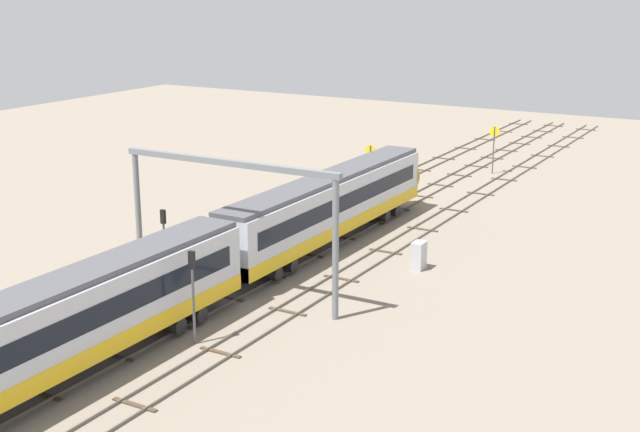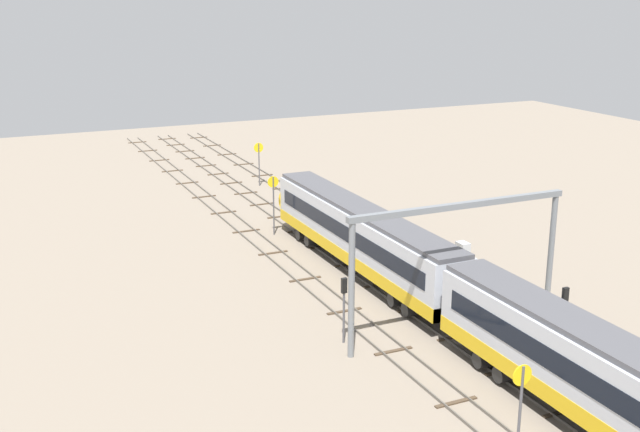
{
  "view_description": "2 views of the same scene",
  "coord_description": "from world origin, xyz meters",
  "px_view_note": "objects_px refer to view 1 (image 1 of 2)",
  "views": [
    {
      "loc": [
        -47.85,
        -28.31,
        18.0
      ],
      "look_at": [
        2.81,
        0.68,
        1.97
      ],
      "focal_mm": 48.74,
      "sensor_mm": 36.0,
      "label": 1
    },
    {
      "loc": [
        -44.75,
        24.88,
        19.82
      ],
      "look_at": [
        6.69,
        1.48,
        3.44
      ],
      "focal_mm": 44.01,
      "sensor_mm": 36.0,
      "label": 2
    }
  ],
  "objects_px": {
    "overhead_gantry": "(229,198)",
    "speed_sign_far_trackside": "(494,142)",
    "signal_light_trackside_approach": "(164,230)",
    "train": "(72,324)",
    "relay_cabinet": "(419,256)",
    "signal_light_trackside_departure": "(193,284)",
    "speed_sign_near_foreground": "(370,166)"
  },
  "relations": [
    {
      "from": "train",
      "to": "speed_sign_far_trackside",
      "type": "xyz_separation_m",
      "value": [
        51.92,
        -2.39,
        0.4
      ]
    },
    {
      "from": "speed_sign_far_trackside",
      "to": "signal_light_trackside_approach",
      "type": "xyz_separation_m",
      "value": [
        -37.78,
        8.69,
        -0.41
      ]
    },
    {
      "from": "speed_sign_near_foreground",
      "to": "relay_cabinet",
      "type": "relative_size",
      "value": 2.78
    },
    {
      "from": "train",
      "to": "relay_cabinet",
      "type": "relative_size",
      "value": 41.6
    },
    {
      "from": "overhead_gantry",
      "to": "signal_light_trackside_approach",
      "type": "bearing_deg",
      "value": 74.45
    },
    {
      "from": "overhead_gantry",
      "to": "speed_sign_far_trackside",
      "type": "relative_size",
      "value": 3.15
    },
    {
      "from": "signal_light_trackside_approach",
      "to": "relay_cabinet",
      "type": "height_order",
      "value": "signal_light_trackside_approach"
    },
    {
      "from": "train",
      "to": "overhead_gantry",
      "type": "relative_size",
      "value": 5.24
    },
    {
      "from": "train",
      "to": "speed_sign_far_trackside",
      "type": "height_order",
      "value": "train"
    },
    {
      "from": "train",
      "to": "speed_sign_near_foreground",
      "type": "bearing_deg",
      "value": 3.89
    },
    {
      "from": "speed_sign_near_foreground",
      "to": "signal_light_trackside_approach",
      "type": "distance_m",
      "value": 21.58
    },
    {
      "from": "overhead_gantry",
      "to": "speed_sign_near_foreground",
      "type": "distance_m",
      "value": 23.31
    },
    {
      "from": "train",
      "to": "signal_light_trackside_approach",
      "type": "distance_m",
      "value": 15.48
    },
    {
      "from": "relay_cabinet",
      "to": "signal_light_trackside_departure",
      "type": "bearing_deg",
      "value": 162.71
    },
    {
      "from": "signal_light_trackside_approach",
      "to": "signal_light_trackside_departure",
      "type": "height_order",
      "value": "signal_light_trackside_departure"
    },
    {
      "from": "speed_sign_near_foreground",
      "to": "speed_sign_far_trackside",
      "type": "bearing_deg",
      "value": -16.14
    },
    {
      "from": "train",
      "to": "speed_sign_near_foreground",
      "type": "relative_size",
      "value": 14.96
    },
    {
      "from": "signal_light_trackside_approach",
      "to": "overhead_gantry",
      "type": "bearing_deg",
      "value": -105.55
    },
    {
      "from": "speed_sign_near_foreground",
      "to": "speed_sign_far_trackside",
      "type": "distance_m",
      "value": 17.24
    },
    {
      "from": "train",
      "to": "overhead_gantry",
      "type": "height_order",
      "value": "overhead_gantry"
    },
    {
      "from": "speed_sign_far_trackside",
      "to": "signal_light_trackside_approach",
      "type": "height_order",
      "value": "speed_sign_far_trackside"
    },
    {
      "from": "overhead_gantry",
      "to": "speed_sign_far_trackside",
      "type": "height_order",
      "value": "overhead_gantry"
    },
    {
      "from": "speed_sign_near_foreground",
      "to": "signal_light_trackside_departure",
      "type": "height_order",
      "value": "speed_sign_near_foreground"
    },
    {
      "from": "speed_sign_far_trackside",
      "to": "relay_cabinet",
      "type": "bearing_deg",
      "value": -170.0
    },
    {
      "from": "signal_light_trackside_approach",
      "to": "signal_light_trackside_departure",
      "type": "xyz_separation_m",
      "value": [
        -8.27,
        -8.75,
        0.57
      ]
    },
    {
      "from": "train",
      "to": "relay_cabinet",
      "type": "bearing_deg",
      "value": -18.73
    },
    {
      "from": "signal_light_trackside_departure",
      "to": "overhead_gantry",
      "type": "bearing_deg",
      "value": 19.52
    },
    {
      "from": "overhead_gantry",
      "to": "signal_light_trackside_approach",
      "type": "xyz_separation_m",
      "value": [
        1.79,
        6.45,
        -3.3
      ]
    },
    {
      "from": "train",
      "to": "overhead_gantry",
      "type": "distance_m",
      "value": 12.78
    },
    {
      "from": "signal_light_trackside_approach",
      "to": "relay_cabinet",
      "type": "bearing_deg",
      "value": -59.28
    },
    {
      "from": "relay_cabinet",
      "to": "speed_sign_far_trackside",
      "type": "bearing_deg",
      "value": 10.0
    },
    {
      "from": "overhead_gantry",
      "to": "speed_sign_far_trackside",
      "type": "xyz_separation_m",
      "value": [
        39.57,
        -2.24,
        -2.89
      ]
    }
  ]
}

